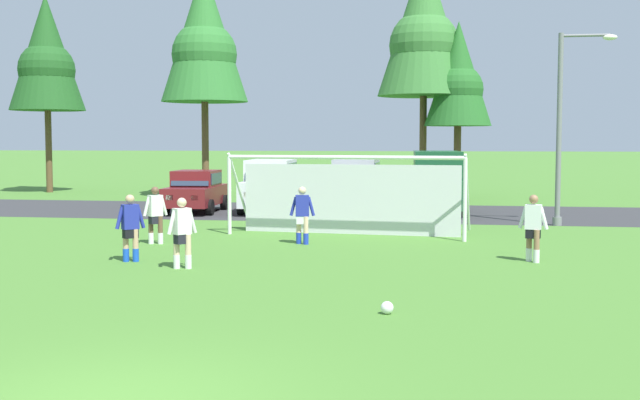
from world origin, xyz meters
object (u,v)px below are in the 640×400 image
(soccer_ball, at_px, (387,308))
(player_striker_near, at_px, (130,228))
(player_winger_right, at_px, (533,228))
(player_midfield_center, at_px, (302,215))
(player_winger_left, at_px, (155,215))
(parked_car_slot_center_left, at_px, (356,184))
(parked_car_slot_far_left, at_px, (196,191))
(street_lamp, at_px, (565,126))
(parked_car_slot_left, at_px, (271,185))
(soccer_goal, at_px, (348,194))
(player_defender_far, at_px, (182,233))
(parked_car_slot_center, at_px, (437,181))

(soccer_ball, bearing_deg, player_striker_near, 143.59)
(player_winger_right, bearing_deg, player_midfield_center, 158.66)
(player_striker_near, xyz_separation_m, player_winger_left, (-0.61, 3.28, 0.00))
(player_winger_left, height_order, parked_car_slot_center_left, parked_car_slot_center_left)
(player_winger_left, height_order, parked_car_slot_far_left, parked_car_slot_far_left)
(player_midfield_center, relative_size, street_lamp, 0.25)
(parked_car_slot_far_left, xyz_separation_m, parked_car_slot_left, (3.01, 0.60, 0.24))
(soccer_goal, relative_size, parked_car_slot_left, 1.61)
(parked_car_slot_center_left, bearing_deg, player_winger_right, -66.68)
(player_midfield_center, height_order, parked_car_slot_left, parked_car_slot_left)
(player_midfield_center, height_order, player_winger_left, same)
(parked_car_slot_left, bearing_deg, player_defender_far, -85.23)
(player_winger_left, bearing_deg, parked_car_slot_left, 84.59)
(player_striker_near, relative_size, parked_car_slot_center_left, 0.35)
(player_winger_right, relative_size, street_lamp, 0.25)
(player_midfield_center, distance_m, parked_car_slot_center_left, 11.35)
(player_striker_near, xyz_separation_m, player_winger_right, (9.67, 1.53, 0.00))
(parked_car_slot_left, height_order, parked_car_slot_center, parked_car_slot_center)
(player_midfield_center, height_order, player_winger_right, same)
(player_winger_right, height_order, parked_car_slot_far_left, parked_car_slot_far_left)
(street_lamp, bearing_deg, parked_car_slot_center_left, 147.22)
(player_defender_far, distance_m, parked_car_slot_far_left, 14.61)
(soccer_goal, height_order, player_midfield_center, soccer_goal)
(soccer_goal, bearing_deg, player_winger_left, -148.93)
(player_midfield_center, relative_size, parked_car_slot_left, 0.35)
(player_winger_right, bearing_deg, player_winger_left, 170.31)
(parked_car_slot_far_left, relative_size, parked_car_slot_left, 0.91)
(player_winger_left, bearing_deg, player_midfield_center, 8.84)
(player_defender_far, height_order, parked_car_slot_far_left, parked_car_slot_far_left)
(player_defender_far, distance_m, parked_car_slot_center, 15.85)
(player_winger_left, relative_size, parked_car_slot_center, 0.33)
(soccer_goal, xyz_separation_m, player_winger_left, (-5.15, -3.10, -0.47))
(street_lamp, bearing_deg, player_midfield_center, -141.83)
(parked_car_slot_center, bearing_deg, parked_car_slot_center_left, 159.81)
(player_striker_near, distance_m, player_winger_right, 9.79)
(player_midfield_center, height_order, parked_car_slot_center_left, parked_car_slot_center_left)
(parked_car_slot_far_left, xyz_separation_m, parked_car_slot_center, (9.79, 0.85, 0.47))
(player_midfield_center, relative_size, parked_car_slot_far_left, 0.38)
(soccer_ball, height_order, street_lamp, street_lamp)
(soccer_ball, xyz_separation_m, street_lamp, (4.93, 15.12, 3.33))
(soccer_goal, xyz_separation_m, parked_car_slot_far_left, (-7.17, 6.78, -0.42))
(soccer_goal, bearing_deg, soccer_ball, -79.47)
(player_winger_left, relative_size, parked_car_slot_left, 0.35)
(player_winger_left, xyz_separation_m, parked_car_slot_center, (7.77, 10.73, 0.52))
(player_defender_far, height_order, parked_car_slot_center_left, parked_car_slot_center_left)
(soccer_ball, distance_m, player_midfield_center, 9.37)
(player_winger_right, xyz_separation_m, parked_car_slot_center_left, (-5.92, 13.74, 0.29))
(soccer_goal, bearing_deg, parked_car_slot_center, 71.04)
(parked_car_slot_far_left, bearing_deg, player_defender_far, -73.16)
(parked_car_slot_left, height_order, street_lamp, street_lamp)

